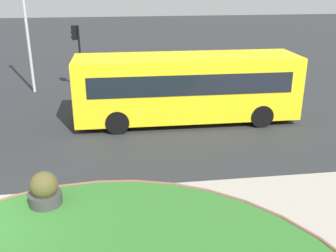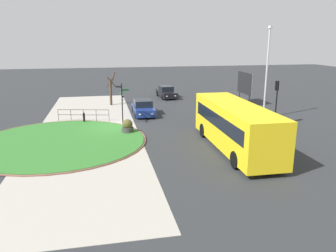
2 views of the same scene
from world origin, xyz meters
TOP-DOWN VIEW (x-y plane):
  - bus_yellow at (7.08, 7.54)m, footprint 9.87×2.72m
  - traffic_light_near at (1.92, 13.24)m, footprint 0.48×0.31m
  - lamppost_tall at (-0.72, 13.61)m, footprint 0.32×0.32m
  - planter_near_signpost at (1.78, 0.99)m, footprint 0.93×0.93m

SIDE VIEW (x-z plane):
  - planter_near_signpost at x=1.78m, z-range -0.06..1.04m
  - bus_yellow at x=7.08m, z-range 0.12..3.12m
  - traffic_light_near at x=1.92m, z-range 0.87..4.62m
  - lamppost_tall at x=-0.72m, z-range 0.29..8.45m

